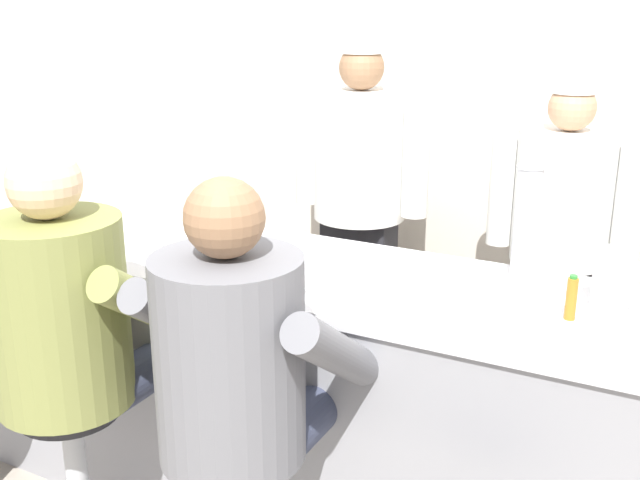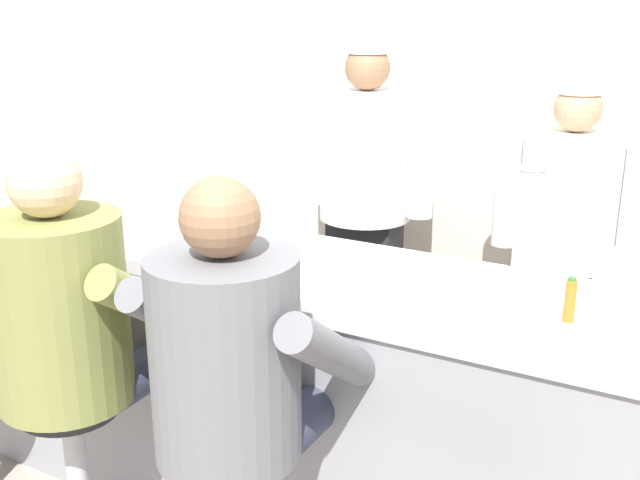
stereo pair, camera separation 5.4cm
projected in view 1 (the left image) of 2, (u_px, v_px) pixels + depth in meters
The scene contains 12 objects.
wall_back at pixel (474, 114), 3.90m from camera, with size 10.00×0.06×2.70m.
diner_counter at pixel (330, 399), 2.75m from camera, with size 3.14×0.72×1.01m.
hot_sauce_bottle_orange at pixel (571, 298), 2.18m from camera, with size 0.03×0.03×0.14m.
water_pitcher_clear at pixel (612, 280), 2.25m from camera, with size 0.13×0.11×0.19m.
breakfast_plate at pixel (52, 221), 3.14m from camera, with size 0.27×0.27×0.05m.
cereal_bowl at pixel (178, 247), 2.78m from camera, with size 0.15×0.15×0.05m.
coffee_mug_white at pixel (285, 280), 2.39m from camera, with size 0.12×0.08×0.09m.
cup_stack_steel at pixel (526, 223), 2.47m from camera, with size 0.09×0.09×0.39m.
diner_seated_olive at pixel (69, 321), 2.39m from camera, with size 0.66×0.65×1.50m.
diner_seated_grey at pixel (238, 368), 2.10m from camera, with size 0.64×0.63×1.47m.
cook_in_whites_near at pixel (360, 186), 3.78m from camera, with size 0.72×0.46×1.85m.
cook_in_whites_far at pixel (560, 229), 3.35m from camera, with size 0.66×0.42×1.70m.
Camera 1 is at (1.11, -1.83, 1.89)m, focal length 42.00 mm.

